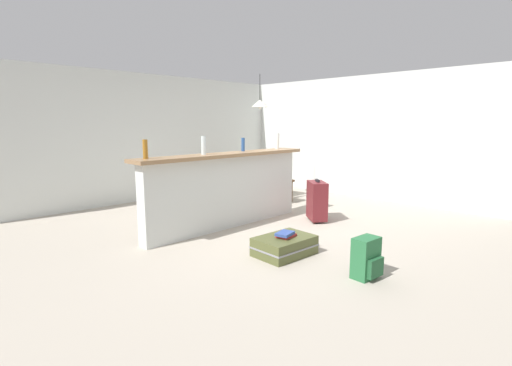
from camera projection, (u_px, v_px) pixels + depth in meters
name	position (u px, v px, depth m)	size (l,w,h in m)	color
ground_plane	(266.00, 226.00, 5.85)	(13.00, 13.00, 0.05)	#ADA393
wall_back	(158.00, 137.00, 7.76)	(6.60, 0.10, 2.50)	silver
wall_right	(354.00, 137.00, 7.99)	(0.10, 6.00, 2.50)	silver
partition_half_wall	(227.00, 192.00, 5.63)	(2.80, 0.20, 1.06)	silver
bar_countertop	(226.00, 155.00, 5.54)	(2.96, 0.40, 0.05)	#93704C
bottle_amber	(145.00, 149.00, 4.65)	(0.06, 0.06, 0.24)	#9E661E
bottle_clear	(204.00, 145.00, 5.25)	(0.07, 0.07, 0.26)	silver
bottle_blue	(243.00, 145.00, 5.87)	(0.06, 0.06, 0.21)	#284C89
bottle_white	(277.00, 141.00, 6.43)	(0.07, 0.07, 0.26)	silver
dining_table	(257.00, 167.00, 7.82)	(1.10, 0.80, 0.74)	#4C331E
dining_chair_near_partition	(277.00, 176.00, 7.40)	(0.43, 0.43, 0.93)	#4C331E
dining_chair_far_side	(241.00, 171.00, 8.25)	(0.40, 0.40, 0.93)	#4C331E
pendant_lamp	(260.00, 103.00, 7.56)	(0.34, 0.34, 0.68)	black
suitcase_flat_olive	(285.00, 246.00, 4.50)	(0.84, 0.53, 0.22)	#51562D
suitcase_upright_maroon	(317.00, 200.00, 6.01)	(0.46, 0.49, 0.67)	maroon
backpack_green	(366.00, 259.00, 3.81)	(0.29, 0.27, 0.42)	#286B3D
book_stack	(286.00, 235.00, 4.46)	(0.27, 0.20, 0.06)	#AD2D2D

